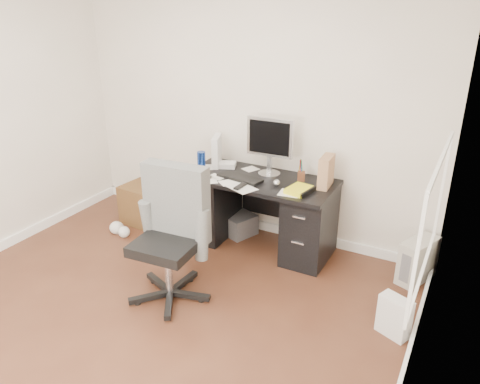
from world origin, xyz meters
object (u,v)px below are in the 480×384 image
at_px(keyboard, 240,178).
at_px(lcd_monitor, 270,147).
at_px(desk, 259,210).
at_px(wicker_basket, 145,203).
at_px(office_chair, 166,238).
at_px(pc_tower, 418,260).

bearing_deg(keyboard, lcd_monitor, 57.57).
bearing_deg(desk, wicker_basket, -176.17).
bearing_deg(office_chair, desk, 72.71).
xyz_separation_m(lcd_monitor, wicker_basket, (-1.44, -0.22, -0.83)).
distance_m(lcd_monitor, wicker_basket, 1.68).
relative_size(desk, lcd_monitor, 2.51).
bearing_deg(lcd_monitor, desk, -111.79).
bearing_deg(desk, pc_tower, 3.44).
distance_m(office_chair, wicker_basket, 1.60).
xyz_separation_m(lcd_monitor, office_chair, (-0.32, -1.31, -0.47)).
xyz_separation_m(lcd_monitor, keyboard, (-0.21, -0.24, -0.29)).
height_order(lcd_monitor, pc_tower, lcd_monitor).
relative_size(lcd_monitor, office_chair, 0.52).
xyz_separation_m(desk, office_chair, (-0.28, -1.18, 0.18)).
distance_m(lcd_monitor, keyboard, 0.43).
height_order(lcd_monitor, keyboard, lcd_monitor).
distance_m(lcd_monitor, pc_tower, 1.73).
height_order(lcd_monitor, office_chair, lcd_monitor).
relative_size(keyboard, wicker_basket, 1.05).
relative_size(keyboard, office_chair, 0.40).
xyz_separation_m(desk, keyboard, (-0.16, -0.11, 0.36)).
xyz_separation_m(pc_tower, wicker_basket, (-2.96, -0.19, 0.02)).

